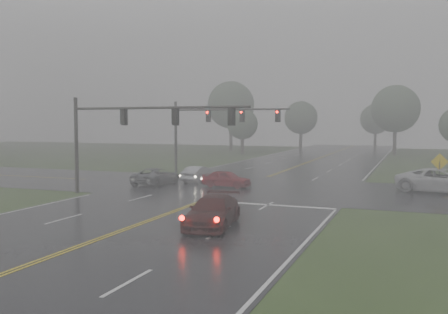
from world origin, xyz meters
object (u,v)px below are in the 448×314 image
at_px(sedan_silver, 199,182).
at_px(car_grey, 156,185).
at_px(signal_gantry_near, 126,126).
at_px(signal_gantry_far, 209,123).
at_px(sedan_maroon, 213,227).
at_px(sedan_red, 227,187).
at_px(pickup_white, 442,193).

relative_size(sedan_silver, car_grey, 0.82).
bearing_deg(signal_gantry_near, sedan_silver, 82.27).
xyz_separation_m(sedan_silver, signal_gantry_far, (-1.83, 6.63, 5.15)).
distance_m(signal_gantry_near, signal_gantry_far, 16.25).
distance_m(sedan_maroon, signal_gantry_near, 13.21).
relative_size(sedan_red, car_grey, 0.79).
bearing_deg(car_grey, signal_gantry_near, 102.66).
height_order(sedan_maroon, signal_gantry_far, signal_gantry_far).
bearing_deg(sedan_red, car_grey, 100.32).
xyz_separation_m(sedan_maroon, pickup_white, (11.29, 17.08, 0.00)).
bearing_deg(signal_gantry_near, pickup_white, 24.61).
distance_m(sedan_red, signal_gantry_far, 11.90).
height_order(sedan_red, car_grey, car_grey).
distance_m(sedan_maroon, sedan_red, 15.22).
relative_size(sedan_maroon, sedan_red, 1.30).
bearing_deg(sedan_silver, sedan_red, 148.54).
bearing_deg(sedan_silver, signal_gantry_far, -70.24).
xyz_separation_m(pickup_white, signal_gantry_far, (-21.51, 6.63, 5.15)).
bearing_deg(signal_gantry_far, car_grey, -93.82).
relative_size(sedan_maroon, signal_gantry_far, 0.43).
bearing_deg(signal_gantry_far, sedan_red, -59.47).
bearing_deg(sedan_red, sedan_maroon, -156.54).
relative_size(sedan_maroon, pickup_white, 0.80).
bearing_deg(signal_gantry_near, signal_gantry_far, 91.84).
distance_m(pickup_white, signal_gantry_near, 23.62).
relative_size(car_grey, pickup_white, 0.77).
xyz_separation_m(pickup_white, signal_gantry_near, (-20.99, -9.61, 4.98)).
bearing_deg(pickup_white, sedan_maroon, 160.35).
relative_size(sedan_maroon, car_grey, 1.03).
bearing_deg(car_grey, sedan_silver, -125.81).
bearing_deg(signal_gantry_near, sedan_maroon, -37.59).
distance_m(sedan_maroon, signal_gantry_far, 26.32).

